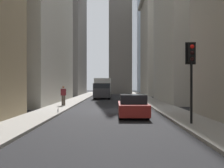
% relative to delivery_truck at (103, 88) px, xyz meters
% --- Properties ---
extents(ground_plane, '(135.00, 135.00, 0.00)m').
position_rel_delivery_truck_xyz_m(ground_plane, '(-17.64, -1.40, -1.46)').
color(ground_plane, black).
extents(sidewalk_right, '(90.00, 2.20, 0.14)m').
position_rel_delivery_truck_xyz_m(sidewalk_right, '(-17.64, 3.10, -1.39)').
color(sidewalk_right, gray).
rests_on(sidewalk_right, ground_plane).
extents(sidewalk_left, '(90.00, 2.20, 0.14)m').
position_rel_delivery_truck_xyz_m(sidewalk_left, '(-17.64, -5.90, -1.39)').
color(sidewalk_left, gray).
rests_on(sidewalk_left, ground_plane).
extents(building_left_far, '(12.99, 10.50, 20.31)m').
position_rel_delivery_truck_xyz_m(building_left_far, '(12.03, -11.99, 8.71)').
color(building_left_far, beige).
rests_on(building_left_far, ground_plane).
extents(building_left_midfar, '(13.31, 10.50, 18.13)m').
position_rel_delivery_truck_xyz_m(building_left_midfar, '(-7.72, -11.99, 7.61)').
color(building_left_midfar, '#B7B2A5').
rests_on(building_left_midfar, ground_plane).
extents(building_right_far, '(14.95, 10.50, 28.49)m').
position_rel_delivery_truck_xyz_m(building_right_far, '(13.27, 9.19, 12.80)').
color(building_right_far, gray).
rests_on(building_right_far, ground_plane).
extents(delivery_truck, '(6.46, 2.25, 2.84)m').
position_rel_delivery_truck_xyz_m(delivery_truck, '(0.00, 0.00, 0.00)').
color(delivery_truck, silver).
rests_on(delivery_truck, ground_plane).
extents(sedan_red, '(4.30, 1.78, 1.42)m').
position_rel_delivery_truck_xyz_m(sedan_red, '(-22.28, -2.80, -0.80)').
color(sedan_red, maroon).
rests_on(sedan_red, ground_plane).
extents(traffic_light_foreground, '(0.43, 0.52, 4.01)m').
position_rel_delivery_truck_xyz_m(traffic_light_foreground, '(-26.20, -5.43, 1.63)').
color(traffic_light_foreground, black).
rests_on(traffic_light_foreground, sidewalk_left).
extents(pedestrian, '(0.26, 0.44, 1.75)m').
position_rel_delivery_truck_xyz_m(pedestrian, '(-14.68, 2.91, -0.36)').
color(pedestrian, '#473D33').
rests_on(pedestrian, sidewalk_right).
extents(discarded_bottle, '(0.07, 0.07, 0.27)m').
position_rel_delivery_truck_xyz_m(discarded_bottle, '(-20.80, 2.20, -1.21)').
color(discarded_bottle, '#999EA3').
rests_on(discarded_bottle, sidewalk_right).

